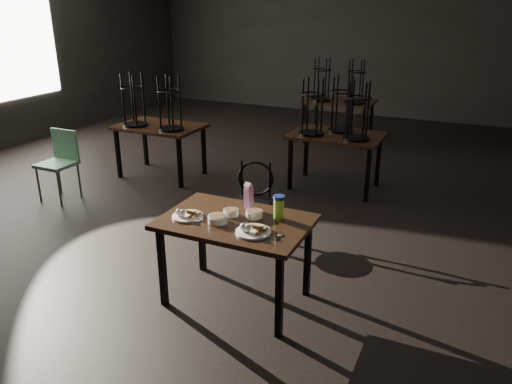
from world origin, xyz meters
The scene contains 15 objects.
room centered at (-0.06, 0.01, 2.33)m, with size 12.00×12.04×3.22m.
main_table centered at (0.73, -1.79, 0.67)m, with size 1.20×0.80×0.75m.
plate_left centered at (0.34, -1.91, 0.77)m, with size 0.26×0.26×0.08m.
plate_right centered at (0.96, -1.95, 0.77)m, with size 0.28×0.28×0.09m.
bowl_near centered at (0.65, -1.72, 0.78)m, with size 0.13×0.13×0.05m.
bowl_far centered at (0.84, -1.68, 0.78)m, with size 0.14×0.14×0.05m.
bowl_big centered at (0.62, -1.89, 0.78)m, with size 0.16×0.16×0.05m.
juice_carton centered at (0.73, -1.55, 0.86)m, with size 0.07×0.07×0.24m.
water_bottle centered at (1.04, -1.64, 0.86)m, with size 0.12×0.12×0.21m.
spoon centered at (1.16, -1.92, 0.75)m, with size 0.06×0.20×0.01m.
bentwood_chair centered at (0.37, -0.66, 0.50)m, with size 0.43×0.43×0.84m.
school_chair centered at (-2.37, -0.61, 0.53)m, with size 0.41×0.41×0.89m.
bg_table_left centered at (-1.72, 0.62, 0.75)m, with size 1.20×0.80×1.48m.
bg_table_right centered at (0.70, 1.21, 0.78)m, with size 1.20×0.80×1.48m.
bg_table_far centered at (0.09, 3.50, 0.75)m, with size 1.20×0.80×1.48m.
Camera 1 is at (2.41, -5.06, 2.42)m, focal length 35.00 mm.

